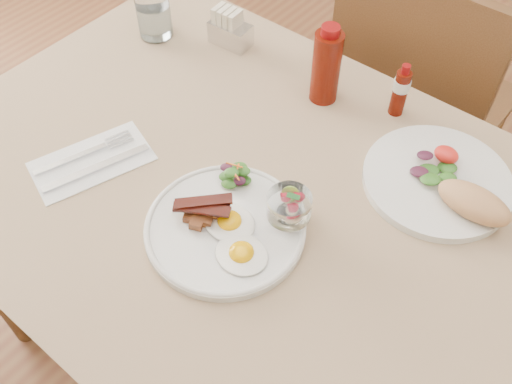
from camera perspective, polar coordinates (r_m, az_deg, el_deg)
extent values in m
plane|color=brown|center=(1.70, 0.45, -16.54)|extent=(5.00, 5.00, 0.00)
cylinder|color=brown|center=(1.79, -6.97, 7.98)|extent=(0.06, 0.06, 0.71)
cube|color=brown|center=(1.06, 0.69, -1.14)|extent=(1.30, 0.85, 0.04)
cube|color=#9E8161|center=(1.04, 0.70, -0.43)|extent=(1.33, 0.88, 0.00)
cylinder|color=brown|center=(1.82, 7.33, 2.85)|extent=(0.04, 0.04, 0.45)
cylinder|color=brown|center=(1.74, 17.14, -2.81)|extent=(0.04, 0.04, 0.45)
cylinder|color=brown|center=(2.05, 13.04, 8.60)|extent=(0.04, 0.04, 0.45)
cylinder|color=brown|center=(1.98, 21.90, 3.80)|extent=(0.04, 0.04, 0.45)
cube|color=brown|center=(1.72, 16.54, 8.77)|extent=(0.42, 0.42, 0.03)
cube|color=brown|center=(1.43, 14.86, 11.74)|extent=(0.42, 0.03, 0.46)
cylinder|color=silver|center=(0.99, -3.09, -3.65)|extent=(0.28, 0.28, 0.02)
ellipsoid|color=white|center=(0.94, -1.46, -6.21)|extent=(0.10, 0.09, 0.01)
ellipsoid|color=#FEAD05|center=(0.94, -1.47, -6.02)|extent=(0.04, 0.04, 0.03)
ellipsoid|color=white|center=(0.98, -2.65, -3.07)|extent=(0.10, 0.09, 0.01)
ellipsoid|color=#FEAD05|center=(0.98, -2.67, -2.87)|extent=(0.04, 0.04, 0.03)
cube|color=maroon|center=(0.99, -5.53, -1.88)|extent=(0.02, 0.02, 0.02)
cube|color=maroon|center=(0.98, -5.00, -2.77)|extent=(0.03, 0.03, 0.02)
cube|color=maroon|center=(0.99, -6.68, -2.49)|extent=(0.02, 0.02, 0.02)
cube|color=maroon|center=(0.99, -4.07, -2.20)|extent=(0.02, 0.02, 0.02)
cube|color=maroon|center=(0.98, -5.95, -3.08)|extent=(0.03, 0.03, 0.02)
cube|color=maroon|center=(1.00, -6.07, -1.46)|extent=(0.02, 0.02, 0.02)
cube|color=maroon|center=(0.97, -5.04, -1.79)|extent=(0.02, 0.02, 0.02)
cube|color=#43140B|center=(0.97, -5.47, -1.47)|extent=(0.09, 0.07, 0.01)
cube|color=#43140B|center=(0.96, -5.42, -1.70)|extent=(0.10, 0.06, 0.01)
cube|color=#43140B|center=(0.97, -5.26, -0.93)|extent=(0.09, 0.08, 0.01)
ellipsoid|color=#1B4813|center=(1.04, -2.22, 1.27)|extent=(0.04, 0.03, 0.01)
ellipsoid|color=#1B4813|center=(1.04, -1.28, 1.18)|extent=(0.03, 0.02, 0.01)
ellipsoid|color=#391224|center=(1.05, -2.34, 2.14)|extent=(0.03, 0.02, 0.01)
ellipsoid|color=#1B4813|center=(1.03, -2.66, 0.89)|extent=(0.04, 0.03, 0.01)
ellipsoid|color=#1B4813|center=(1.03, -2.99, 1.57)|extent=(0.03, 0.02, 0.01)
ellipsoid|color=#391224|center=(1.02, -1.71, 1.11)|extent=(0.03, 0.02, 0.01)
ellipsoid|color=#1B4813|center=(1.04, -1.69, 2.50)|extent=(0.03, 0.02, 0.01)
ellipsoid|color=#1B4813|center=(1.03, -1.29, 2.10)|extent=(0.03, 0.02, 0.01)
ellipsoid|color=#391224|center=(1.03, -2.99, 2.50)|extent=(0.03, 0.02, 0.01)
ellipsoid|color=#1B4813|center=(1.02, -2.48, 1.93)|extent=(0.03, 0.02, 0.01)
cylinder|color=orange|center=(1.02, -1.92, 2.20)|extent=(0.02, 0.03, 0.01)
cylinder|color=orange|center=(1.03, -2.18, 2.71)|extent=(0.03, 0.01, 0.01)
cylinder|color=orange|center=(1.01, -2.07, 1.78)|extent=(0.03, 0.02, 0.01)
cylinder|color=white|center=(0.98, 3.23, -2.77)|extent=(0.04, 0.04, 0.01)
cylinder|color=white|center=(0.98, 3.26, -2.41)|extent=(0.02, 0.02, 0.01)
cylinder|color=white|center=(0.95, 3.33, -1.41)|extent=(0.08, 0.08, 0.04)
cylinder|color=#FFEDB4|center=(0.97, 3.18, -1.15)|extent=(0.02, 0.02, 0.01)
cylinder|color=#FFEDB4|center=(0.95, 3.60, -2.20)|extent=(0.02, 0.02, 0.01)
cylinder|color=#FFEDB4|center=(0.96, 4.00, -1.10)|extent=(0.02, 0.02, 0.01)
cylinder|color=#8BB738|center=(0.95, 3.46, -0.33)|extent=(0.03, 0.03, 0.01)
cone|color=red|center=(0.93, 3.43, -1.48)|extent=(0.02, 0.02, 0.02)
cone|color=red|center=(0.94, 2.73, -0.38)|extent=(0.02, 0.02, 0.02)
cone|color=red|center=(0.94, 4.07, -0.31)|extent=(0.02, 0.02, 0.02)
ellipsoid|color=#297231|center=(0.93, 3.57, -0.36)|extent=(0.02, 0.01, 0.00)
ellipsoid|color=#297231|center=(0.93, 3.95, -0.49)|extent=(0.02, 0.01, 0.00)
cylinder|color=silver|center=(1.11, 17.66, 1.13)|extent=(0.28, 0.28, 0.02)
ellipsoid|color=#1B4813|center=(1.10, 16.87, 2.11)|extent=(0.04, 0.03, 0.01)
ellipsoid|color=#1B4813|center=(1.11, 18.58, 2.33)|extent=(0.04, 0.03, 0.01)
ellipsoid|color=#391224|center=(1.09, 16.00, 1.97)|extent=(0.04, 0.03, 0.01)
ellipsoid|color=#1B4813|center=(1.07, 17.03, 1.24)|extent=(0.04, 0.03, 0.01)
ellipsoid|color=#1B4813|center=(1.08, 18.61, 1.37)|extent=(0.03, 0.02, 0.01)
ellipsoid|color=#391224|center=(1.11, 16.55, 3.55)|extent=(0.03, 0.02, 0.01)
ellipsoid|color=red|center=(1.12, 18.44, 3.41)|extent=(0.05, 0.04, 0.03)
ellipsoid|color=tan|center=(1.05, 21.02, -0.90)|extent=(0.13, 0.07, 0.05)
cylinder|color=#530E04|center=(1.19, 7.02, 12.26)|extent=(0.08, 0.08, 0.16)
cylinder|color=#730608|center=(1.14, 7.46, 15.71)|extent=(0.05, 0.05, 0.02)
cylinder|color=#530E04|center=(1.20, 14.19, 9.57)|extent=(0.04, 0.04, 0.10)
cylinder|color=silver|center=(1.18, 14.38, 10.34)|extent=(0.04, 0.04, 0.02)
cylinder|color=#730608|center=(1.16, 14.76, 11.77)|extent=(0.02, 0.02, 0.02)
cube|color=silver|center=(1.36, -2.55, 15.51)|extent=(0.10, 0.06, 0.05)
cube|color=#C1B388|center=(1.36, -3.72, 17.03)|extent=(0.02, 0.04, 0.06)
cube|color=#C1B388|center=(1.35, -3.16, 16.83)|extent=(0.02, 0.04, 0.06)
cube|color=#C1B388|center=(1.34, -2.60, 16.62)|extent=(0.02, 0.04, 0.06)
cube|color=#C1B388|center=(1.34, -2.03, 16.40)|extent=(0.02, 0.04, 0.06)
cylinder|color=white|center=(1.39, -10.27, 17.51)|extent=(0.08, 0.08, 0.13)
cylinder|color=silver|center=(1.40, -10.10, 16.56)|extent=(0.07, 0.07, 0.08)
cube|color=silver|center=(1.14, -16.09, 2.98)|extent=(0.19, 0.25, 0.00)
cube|color=silver|center=(1.12, -15.69, 2.35)|extent=(0.08, 0.21, 0.00)
cube|color=silver|center=(1.15, -18.05, 3.15)|extent=(0.06, 0.14, 0.00)
cube|color=silver|center=(1.17, -13.78, 5.53)|extent=(0.02, 0.05, 0.00)
cube|color=silver|center=(1.17, -13.61, 5.27)|extent=(0.02, 0.05, 0.00)
cube|color=silver|center=(1.16, -13.44, 5.01)|extent=(0.02, 0.05, 0.00)
cube|color=silver|center=(1.15, -13.26, 4.74)|extent=(0.02, 0.05, 0.00)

